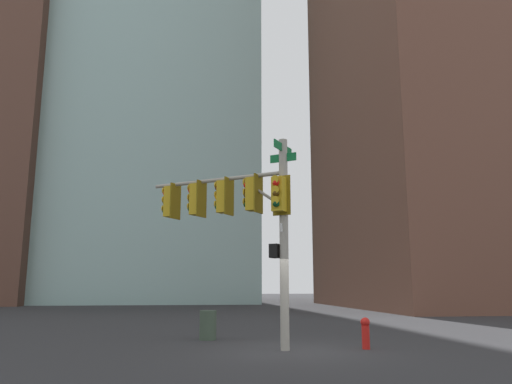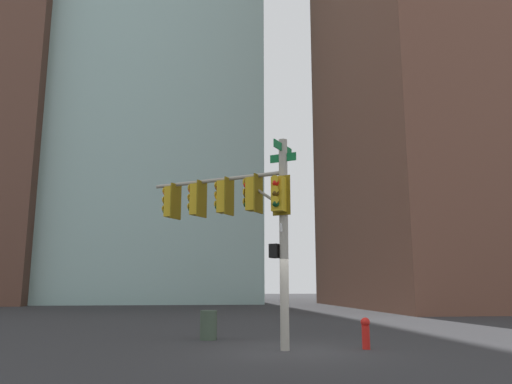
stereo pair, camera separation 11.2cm
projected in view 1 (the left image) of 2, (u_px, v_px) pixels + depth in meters
ground_plane at (295, 351)px, 13.67m from camera, size 200.00×200.00×0.00m
signal_pole_assembly at (241, 209)px, 15.04m from camera, size 3.24×4.24×6.03m
fire_hydrant at (365, 332)px, 14.06m from camera, size 0.34×0.26×0.87m
litter_bin at (208, 325)px, 16.45m from camera, size 0.56×0.56×0.95m
building_brick_nearside at (429, 5)px, 46.48m from camera, size 23.82×17.47×55.13m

